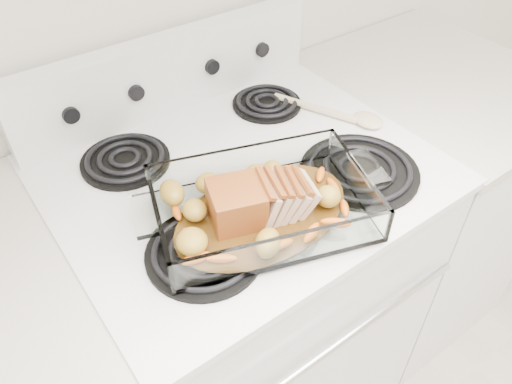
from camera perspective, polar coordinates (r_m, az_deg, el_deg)
electric_range at (r=1.39m, az=-1.37°, el=-11.64°), size 0.78×0.70×1.12m
counter_right at (r=1.74m, az=16.87°, el=-0.91°), size 0.58×0.68×0.93m
baking_dish at (r=0.92m, az=0.73°, el=-1.96°), size 0.39×0.26×0.07m
pork_roast at (r=0.90m, az=-0.22°, el=-1.35°), size 0.19×0.09×0.08m
roast_vegetables at (r=0.94m, az=-0.62°, el=-0.67°), size 0.32×0.17×0.04m
wooden_spoon at (r=1.22m, az=10.10°, el=8.68°), size 0.15×0.25×0.02m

